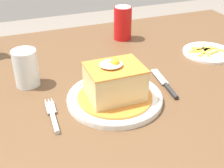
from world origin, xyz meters
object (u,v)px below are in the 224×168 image
at_px(fork, 53,118).
at_px(soda_can, 123,23).
at_px(side_plate_fries, 208,52).
at_px(drinking_glass, 26,70).
at_px(main_plate, 115,98).
at_px(knife, 167,86).

height_order(fork, soda_can, soda_can).
bearing_deg(side_plate_fries, drinking_glass, 178.98).
bearing_deg(main_plate, side_plate_fries, 21.16).
xyz_separation_m(main_plate, drinking_glass, (-0.20, 0.17, 0.04)).
distance_m(main_plate, fork, 0.17).
height_order(main_plate, drinking_glass, drinking_glass).
bearing_deg(side_plate_fries, knife, -148.24).
bearing_deg(soda_can, main_plate, -115.38).
relative_size(fork, soda_can, 1.14).
bearing_deg(soda_can, fork, -130.46).
bearing_deg(main_plate, soda_can, 64.62).
relative_size(knife, soda_can, 1.34).
bearing_deg(side_plate_fries, main_plate, -158.84).
xyz_separation_m(main_plate, fork, (-0.17, -0.02, -0.00)).
distance_m(knife, soda_can, 0.39).
xyz_separation_m(fork, side_plate_fries, (0.57, 0.18, -0.00)).
relative_size(soda_can, drinking_glass, 1.18).
distance_m(fork, side_plate_fries, 0.60).
distance_m(fork, knife, 0.33).
bearing_deg(knife, fork, -175.05).
height_order(main_plate, soda_can, soda_can).
bearing_deg(knife, side_plate_fries, 31.76).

